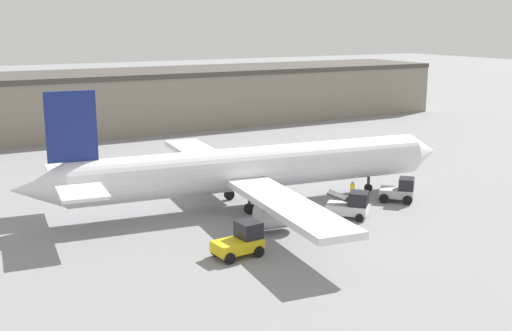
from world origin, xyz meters
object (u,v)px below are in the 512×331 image
at_px(airplane, 246,169).
at_px(baggage_tug, 241,241).
at_px(ground_crew_worker, 352,191).
at_px(pushback_tug, 400,190).
at_px(belt_loader_truck, 350,205).

bearing_deg(airplane, baggage_tug, -113.77).
distance_m(airplane, ground_crew_worker, 9.66).
distance_m(ground_crew_worker, baggage_tug, 16.37).
height_order(airplane, pushback_tug, airplane).
distance_m(baggage_tug, pushback_tug, 19.16).
bearing_deg(belt_loader_truck, baggage_tug, -117.93).
xyz_separation_m(belt_loader_truck, pushback_tug, (6.71, 1.73, -0.02)).
height_order(airplane, baggage_tug, airplane).
bearing_deg(pushback_tug, airplane, -157.69).
height_order(baggage_tug, belt_loader_truck, baggage_tug).
xyz_separation_m(baggage_tug, belt_loader_truck, (11.75, 3.38, -0.03)).
distance_m(baggage_tug, belt_loader_truck, 12.23).
xyz_separation_m(airplane, baggage_tug, (-5.98, -10.43, -2.15)).
height_order(ground_crew_worker, baggage_tug, baggage_tug).
xyz_separation_m(baggage_tug, pushback_tug, (18.46, 5.11, -0.06)).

